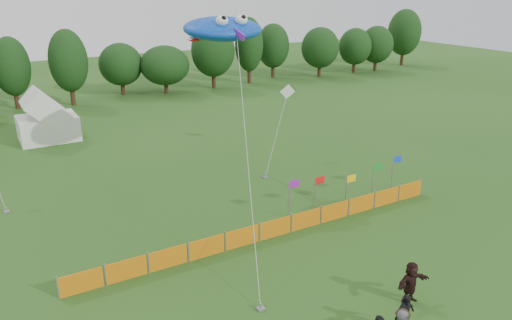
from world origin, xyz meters
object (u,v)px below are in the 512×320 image
spectator_d (405,315)px  stingray_kite (221,29)px  tent_right (47,120)px  barrier_fence (275,228)px  spectator_f (411,283)px

spectator_d → stingray_kite: size_ratio=0.09×
tent_right → barrier_fence: 25.45m
spectator_d → tent_right: bearing=98.2°
spectator_d → spectator_f: spectator_f is taller
tent_right → barrier_fence: (7.46, -24.31, -1.20)m
spectator_d → barrier_fence: bearing=85.8°
tent_right → stingray_kite: (8.90, -15.54, 8.33)m
tent_right → barrier_fence: size_ratio=0.22×
tent_right → spectator_f: bearing=-73.8°
spectator_d → stingray_kite: stingray_kite is taller
spectator_f → barrier_fence: bearing=102.9°
barrier_fence → spectator_f: bearing=-76.6°
barrier_fence → tent_right: bearing=107.1°
tent_right → spectator_f: 33.34m
spectator_d → spectator_f: (1.79, 1.38, 0.05)m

